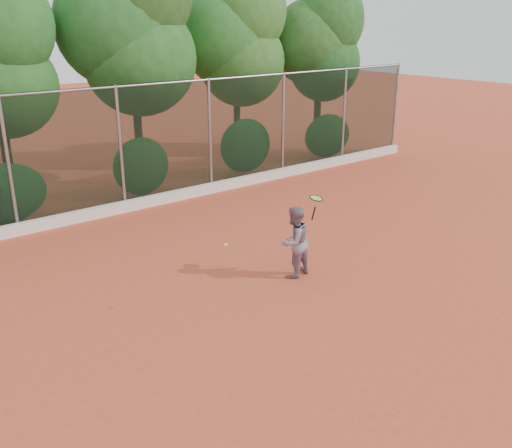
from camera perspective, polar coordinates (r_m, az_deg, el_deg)
ground at (r=11.37m, az=3.18°, el=-7.28°), size 80.00×80.00×0.00m
concrete_curb at (r=16.62m, az=-12.68°, el=1.79°), size 24.00×0.20×0.30m
tennis_player at (r=11.96m, az=3.83°, el=-1.80°), size 0.83×0.69×1.55m
chainlink_fence at (r=16.34m, az=-13.42°, el=7.64°), size 24.09×0.09×3.50m
foliage_backdrop at (r=17.62m, az=-18.71°, el=16.39°), size 23.70×3.63×7.55m
tennis_racket at (r=11.93m, az=6.01°, el=2.40°), size 0.37×0.37×0.55m
tennis_ball_in_flight at (r=10.18m, az=-3.05°, el=-2.10°), size 0.07×0.07×0.07m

